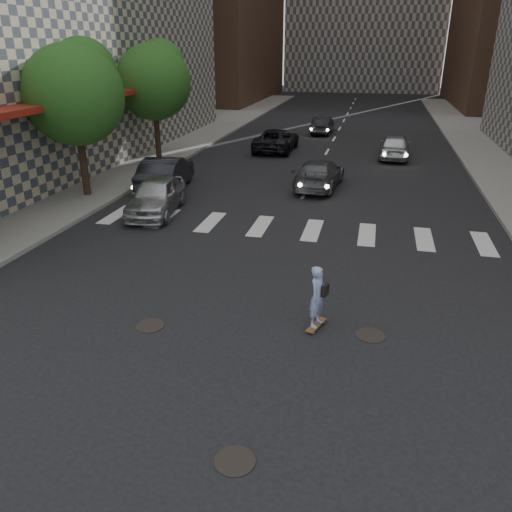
{
  "coord_description": "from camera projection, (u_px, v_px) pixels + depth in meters",
  "views": [
    {
      "loc": [
        3.0,
        -8.55,
        6.39
      ],
      "look_at": [
        0.23,
        3.12,
        1.3
      ],
      "focal_mm": 35.0,
      "sensor_mm": 36.0,
      "label": 1
    }
  ],
  "objects": [
    {
      "name": "tree_b",
      "position": [
        76.0,
        90.0,
        20.96
      ],
      "size": [
        4.2,
        4.2,
        6.6
      ],
      "color": "#382619",
      "rests_on": "sidewalk_left"
    },
    {
      "name": "traffic_car_e",
      "position": [
        323.0,
        125.0,
        38.59
      ],
      "size": [
        1.47,
        3.9,
        1.27
      ],
      "primitive_type": "imported",
      "rotation": [
        0.0,
        0.0,
        3.11
      ],
      "color": "black",
      "rests_on": "ground"
    },
    {
      "name": "skateboarder",
      "position": [
        318.0,
        297.0,
        11.88
      ],
      "size": [
        0.53,
        0.84,
        1.63
      ],
      "rotation": [
        0.0,
        0.0,
        -0.32
      ],
      "color": "brown",
      "rests_on": "ground"
    },
    {
      "name": "ground",
      "position": [
        213.0,
        365.0,
        10.79
      ],
      "size": [
        160.0,
        160.0,
        0.0
      ],
      "primitive_type": "plane",
      "color": "black",
      "rests_on": "ground"
    },
    {
      "name": "sidewalk_left",
      "position": [
        93.0,
        152.0,
        31.76
      ],
      "size": [
        13.0,
        80.0,
        0.15
      ],
      "primitive_type": "cube",
      "color": "gray",
      "rests_on": "ground"
    },
    {
      "name": "silver_sedan",
      "position": [
        156.0,
        196.0,
        20.28
      ],
      "size": [
        2.29,
        4.49,
        1.47
      ],
      "primitive_type": "imported",
      "rotation": [
        0.0,
        0.0,
        0.13
      ],
      "color": "#B4B6BB",
      "rests_on": "ground"
    },
    {
      "name": "tree_c",
      "position": [
        155.0,
        78.0,
        28.12
      ],
      "size": [
        4.2,
        4.2,
        6.6
      ],
      "color": "#382619",
      "rests_on": "sidewalk_left"
    },
    {
      "name": "traffic_car_c",
      "position": [
        276.0,
        140.0,
        32.36
      ],
      "size": [
        2.39,
        5.08,
        1.4
      ],
      "primitive_type": "imported",
      "rotation": [
        0.0,
        0.0,
        3.13
      ],
      "color": "black",
      "rests_on": "ground"
    },
    {
      "name": "traffic_car_b",
      "position": [
        319.0,
        174.0,
        23.97
      ],
      "size": [
        2.26,
        4.78,
        1.35
      ],
      "primitive_type": "imported",
      "rotation": [
        0.0,
        0.0,
        3.06
      ],
      "color": "#525359",
      "rests_on": "ground"
    },
    {
      "name": "manhole_a",
      "position": [
        235.0,
        461.0,
        8.29
      ],
      "size": [
        0.7,
        0.7,
        0.02
      ],
      "primitive_type": "cylinder",
      "color": "black",
      "rests_on": "ground"
    },
    {
      "name": "traffic_car_d",
      "position": [
        395.0,
        146.0,
        30.2
      ],
      "size": [
        1.92,
        4.44,
        1.49
      ],
      "primitive_type": "imported",
      "rotation": [
        0.0,
        0.0,
        3.11
      ],
      "color": "#B8BAC0",
      "rests_on": "ground"
    },
    {
      "name": "traffic_car_a",
      "position": [
        166.0,
        173.0,
        23.5
      ],
      "size": [
        2.34,
        5.03,
        1.6
      ],
      "primitive_type": "imported",
      "rotation": [
        0.0,
        0.0,
        3.28
      ],
      "color": "black",
      "rests_on": "ground"
    },
    {
      "name": "manhole_c",
      "position": [
        371.0,
        335.0,
        11.87
      ],
      "size": [
        0.7,
        0.7,
        0.02
      ],
      "primitive_type": "cylinder",
      "color": "black",
      "rests_on": "ground"
    },
    {
      "name": "manhole_b",
      "position": [
        150.0,
        326.0,
        12.28
      ],
      "size": [
        0.7,
        0.7,
        0.02
      ],
      "primitive_type": "cylinder",
      "color": "black",
      "rests_on": "ground"
    }
  ]
}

